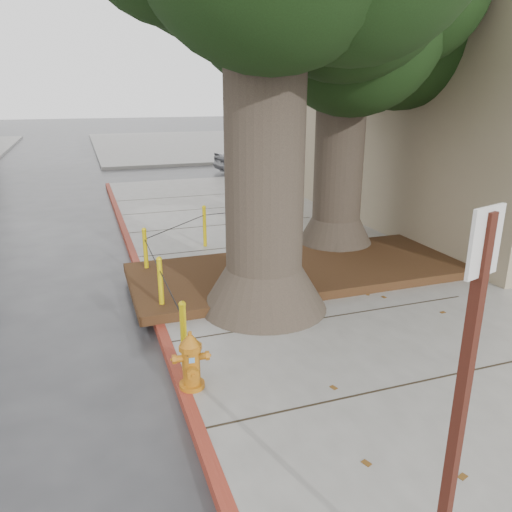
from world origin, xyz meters
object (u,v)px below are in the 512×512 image
Objects in this scene: fire_hydrant at (191,361)px; signpost at (460,406)px; car_silver at (255,157)px; car_red at (329,152)px.

fire_hydrant is 3.49m from signpost.
car_red is (4.51, 1.39, -0.07)m from car_silver.
signpost reaches higher than car_red.
car_silver is at bearing 74.48° from fire_hydrant.
fire_hydrant is 0.21× the size of car_red.
signpost reaches higher than fire_hydrant.
car_red is at bearing 47.72° from signpost.
car_silver is at bearing 108.72° from car_red.
car_silver is (5.54, 19.74, -1.09)m from signpost.
fire_hydrant is 0.26× the size of signpost.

